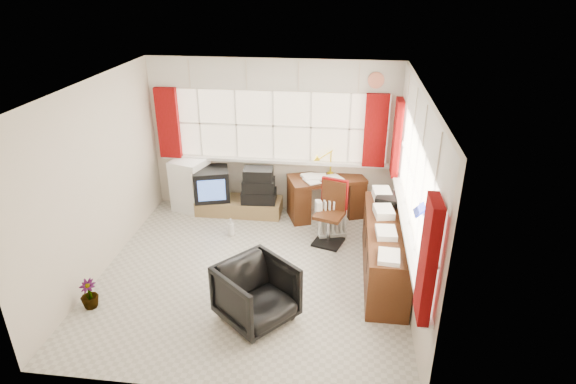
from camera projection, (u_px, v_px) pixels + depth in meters
name	position (u px, v px, depth m)	size (l,w,h in m)	color
ground	(252.00, 273.00, 6.45)	(4.00, 4.00, 0.00)	beige
room_walls	(248.00, 170.00, 5.82)	(4.00, 4.00, 4.00)	beige
window_back	(273.00, 157.00, 7.80)	(3.70, 0.12, 3.60)	#FDE9C8
window_right	(407.00, 220.00, 5.83)	(0.12, 3.70, 3.60)	#FDE9C8
curtains	(328.00, 151.00, 6.56)	(3.83, 3.83, 1.15)	maroon
overhead_cabinets	(335.00, 92.00, 6.27)	(3.98, 3.98, 0.48)	beige
desk	(326.00, 194.00, 7.81)	(1.32, 0.96, 0.73)	#4C2812
desk_lamp	(331.00, 157.00, 7.70)	(0.15, 0.13, 0.41)	yellow
task_chair	(332.00, 210.00, 7.03)	(0.51, 0.53, 0.97)	black
office_chair	(256.00, 293.00, 5.47)	(0.76, 0.78, 0.71)	black
radiator	(332.00, 222.00, 7.22)	(0.45, 0.28, 0.62)	white
credenza	(385.00, 249.00, 6.27)	(0.50, 2.00, 0.85)	#4C2812
file_tray	(387.00, 199.00, 6.68)	(0.28, 0.37, 0.12)	black
tv_bench	(239.00, 206.00, 8.01)	(1.40, 0.50, 0.25)	olive
crt_tv	(211.00, 184.00, 7.89)	(0.69, 0.66, 0.52)	black
hifi_stack	(259.00, 186.00, 7.76)	(0.57, 0.38, 0.58)	black
mini_fridge	(191.00, 184.00, 8.04)	(0.64, 0.65, 0.87)	white
spray_bottle_a	(231.00, 227.00, 7.32)	(0.11, 0.11, 0.28)	silver
spray_bottle_b	(244.00, 210.00, 7.95)	(0.08, 0.08, 0.17)	#8ACEC0
flower_vase	(89.00, 294.00, 5.73)	(0.21, 0.21, 0.37)	black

